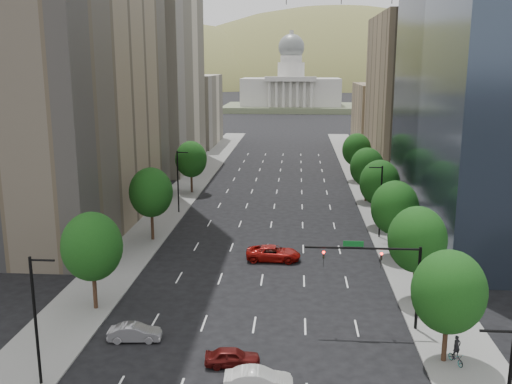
% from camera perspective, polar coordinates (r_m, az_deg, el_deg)
% --- Properties ---
extents(sidewalk_left, '(6.00, 200.00, 0.15)m').
position_cam_1_polar(sidewalk_left, '(78.38, -9.88, -2.94)').
color(sidewalk_left, slate).
rests_on(sidewalk_left, ground).
extents(sidewalk_right, '(6.00, 200.00, 0.15)m').
position_cam_1_polar(sidewalk_right, '(77.07, 13.14, -3.36)').
color(sidewalk_right, slate).
rests_on(sidewalk_right, ground).
extents(midrise_cream_left, '(14.00, 30.00, 35.00)m').
position_cam_1_polar(midrise_cream_left, '(119.63, -9.69, 10.87)').
color(midrise_cream_left, beige).
rests_on(midrise_cream_left, ground).
extents(filler_left, '(14.00, 26.00, 18.00)m').
position_cam_1_polar(filler_left, '(152.31, -6.62, 8.11)').
color(filler_left, beige).
rests_on(filler_left, ground).
extents(parking_tan_right, '(14.00, 30.00, 30.00)m').
position_cam_1_polar(parking_tan_right, '(115.40, 15.20, 9.31)').
color(parking_tan_right, '#8C7759').
rests_on(parking_tan_right, ground).
extents(filler_right, '(14.00, 26.00, 16.00)m').
position_cam_1_polar(filler_right, '(148.35, 12.67, 7.38)').
color(filler_right, '#8C7759').
rests_on(filler_right, ground).
extents(tree_right_0, '(5.20, 5.20, 8.39)m').
position_cam_1_polar(tree_right_0, '(42.60, 18.68, -9.42)').
color(tree_right_0, '#382316').
rests_on(tree_right_0, ground).
extents(tree_right_1, '(5.20, 5.20, 8.75)m').
position_cam_1_polar(tree_right_1, '(52.58, 15.78, -4.59)').
color(tree_right_1, '#382316').
rests_on(tree_right_1, ground).
extents(tree_right_2, '(5.20, 5.20, 8.61)m').
position_cam_1_polar(tree_right_2, '(63.98, 13.68, -1.54)').
color(tree_right_2, '#382316').
rests_on(tree_right_2, ground).
extents(tree_right_3, '(5.20, 5.20, 8.89)m').
position_cam_1_polar(tree_right_3, '(75.48, 12.24, 0.90)').
color(tree_right_3, '#382316').
rests_on(tree_right_3, ground).
extents(tree_right_4, '(5.20, 5.20, 8.46)m').
position_cam_1_polar(tree_right_4, '(89.19, 11.01, 2.46)').
color(tree_right_4, '#382316').
rests_on(tree_right_4, ground).
extents(tree_right_5, '(5.20, 5.20, 8.75)m').
position_cam_1_polar(tree_right_5, '(104.85, 10.01, 4.17)').
color(tree_right_5, '#382316').
rests_on(tree_right_5, ground).
extents(tree_left_0, '(5.20, 5.20, 8.75)m').
position_cam_1_polar(tree_left_0, '(50.71, -16.05, -5.25)').
color(tree_left_0, '#382316').
rests_on(tree_left_0, ground).
extents(tree_left_1, '(5.20, 5.20, 8.97)m').
position_cam_1_polar(tree_left_1, '(69.08, -10.43, -0.04)').
color(tree_left_1, '#382316').
rests_on(tree_left_1, ground).
extents(tree_left_2, '(5.20, 5.20, 8.68)m').
position_cam_1_polar(tree_left_2, '(94.05, -6.50, 3.27)').
color(tree_left_2, '#382316').
rests_on(tree_left_2, ground).
extents(streetlight_rn, '(1.70, 0.20, 9.00)m').
position_cam_1_polar(streetlight_rn, '(70.79, 12.29, -0.75)').
color(streetlight_rn, black).
rests_on(streetlight_rn, ground).
extents(streetlight_ls, '(1.70, 0.20, 9.00)m').
position_cam_1_polar(streetlight_ls, '(40.49, -21.08, -11.63)').
color(streetlight_ls, black).
rests_on(streetlight_ls, ground).
extents(streetlight_ln, '(1.70, 0.20, 9.00)m').
position_cam_1_polar(streetlight_ln, '(81.56, -7.76, 1.19)').
color(streetlight_ln, black).
rests_on(streetlight_ln, ground).
extents(traffic_signal, '(9.12, 0.40, 7.38)m').
position_cam_1_polar(traffic_signal, '(46.54, 12.97, -7.45)').
color(traffic_signal, black).
rests_on(traffic_signal, ground).
extents(capitol, '(60.00, 40.00, 35.20)m').
position_cam_1_polar(capitol, '(263.20, 3.49, 9.98)').
color(capitol, '#596647').
rests_on(capitol, ground).
extents(foothills, '(720.00, 413.00, 263.00)m').
position_cam_1_polar(foothills, '(616.18, 7.11, 7.13)').
color(foothills, olive).
rests_on(foothills, ground).
extents(car_white, '(4.59, 1.80, 1.49)m').
position_cam_1_polar(car_white, '(39.25, 0.24, -18.27)').
color(car_white, silver).
rests_on(car_white, ground).
extents(car_maroon, '(4.03, 1.88, 1.33)m').
position_cam_1_polar(car_maroon, '(42.07, -2.37, -16.12)').
color(car_maroon, '#4D0E0C').
rests_on(car_maroon, ground).
extents(car_silver, '(4.19, 1.81, 1.34)m').
position_cam_1_polar(car_silver, '(46.32, -12.00, -13.56)').
color(car_silver, gray).
rests_on(car_silver, ground).
extents(car_red_far, '(5.94, 2.81, 1.64)m').
position_cam_1_polar(car_red_far, '(62.41, 1.75, -6.12)').
color(car_red_far, '#940E0A').
rests_on(car_red_far, ground).
extents(cyclist, '(1.12, 1.70, 2.13)m').
position_cam_1_polar(cyclist, '(44.27, 19.34, -15.04)').
color(cyclist, black).
rests_on(cyclist, sidewalk_right).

